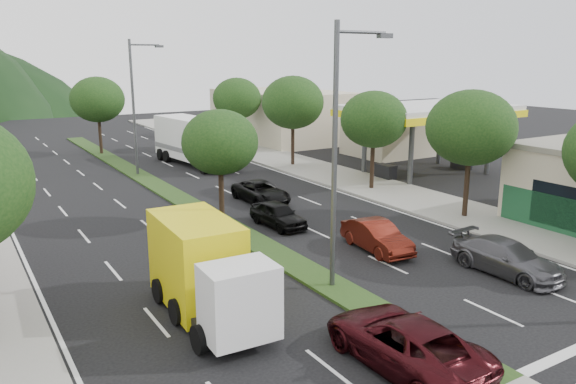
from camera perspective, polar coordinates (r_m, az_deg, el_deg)
sidewalk_right at (r=42.42m, az=4.65°, el=1.73°), size 5.00×90.00×0.15m
median at (r=39.37m, az=-12.89°, el=0.48°), size 1.60×56.00×0.12m
gas_canopy at (r=43.73m, az=14.08°, el=7.79°), size 12.20×8.20×5.25m
bldg_right_far at (r=61.54m, az=-0.54°, el=7.83°), size 10.00×16.00×5.20m
tree_r_b at (r=31.84m, az=18.09°, el=6.22°), size 4.80×4.80×6.94m
tree_r_c at (r=37.51m, az=8.71°, el=7.30°), size 4.40×4.40×6.48m
tree_r_d at (r=45.52m, az=0.49°, el=9.08°), size 5.00×5.00×7.17m
tree_r_e at (r=54.25m, az=-5.21°, el=9.44°), size 4.60×4.60×6.71m
tree_med_near at (r=29.40m, az=-6.93°, el=5.03°), size 4.00×4.00×6.02m
tree_med_far at (r=53.95m, az=-18.80°, el=8.88°), size 4.80×4.80×6.94m
streetlight_near at (r=20.79m, az=5.23°, el=4.78°), size 2.60×0.25×10.00m
streetlight_mid at (r=43.35m, az=-15.20°, el=8.92°), size 2.60×0.25×10.00m
suv_maroon at (r=17.08m, az=11.74°, el=-14.63°), size 2.50×5.39×1.50m
car_queue_a at (r=29.58m, az=-1.03°, el=-2.31°), size 1.74×3.90×1.30m
car_queue_b at (r=24.94m, az=21.32°, el=-6.21°), size 2.10×4.87×1.40m
car_queue_c at (r=26.26m, az=9.00°, el=-4.47°), size 1.88×4.29×1.37m
car_queue_d at (r=34.63m, az=-2.76°, el=0.02°), size 2.19×4.63×1.28m
box_truck at (r=19.70m, az=-8.47°, el=-8.05°), size 2.81×6.67×3.24m
motorhome at (r=46.98m, az=-9.30°, el=5.18°), size 4.07×10.20×3.81m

